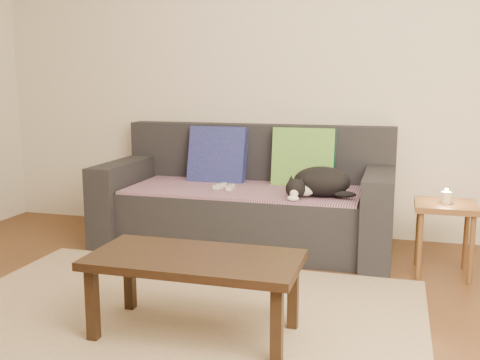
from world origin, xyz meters
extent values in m
plane|color=brown|center=(0.00, 0.00, 0.00)|extent=(4.50, 4.50, 0.00)
cube|color=beige|center=(0.00, 2.00, 1.30)|extent=(4.50, 0.04, 2.60)
cube|color=#232328|center=(0.00, 1.50, 0.21)|extent=(1.70, 0.78, 0.42)
cube|color=#232328|center=(0.00, 1.90, 0.65)|extent=(2.10, 0.18, 0.45)
cube|color=#232328|center=(-0.95, 1.50, 0.30)|extent=(0.20, 0.90, 0.60)
cube|color=#232328|center=(0.95, 1.50, 0.30)|extent=(0.20, 0.90, 0.60)
cube|color=#3E294E|center=(0.00, 1.48, 0.43)|extent=(1.66, 0.74, 0.02)
cube|color=#11184A|center=(-0.28, 1.74, 0.63)|extent=(0.44, 0.22, 0.46)
cube|color=#0D5941|center=(0.39, 1.74, 0.63)|extent=(0.46, 0.18, 0.47)
ellipsoid|color=black|center=(0.58, 1.35, 0.54)|extent=(0.41, 0.33, 0.20)
sphere|color=black|center=(0.42, 1.21, 0.51)|extent=(0.15, 0.15, 0.13)
sphere|color=white|center=(0.43, 1.16, 0.49)|extent=(0.06, 0.06, 0.05)
ellipsoid|color=black|center=(0.74, 1.27, 0.48)|extent=(0.16, 0.07, 0.04)
cube|color=white|center=(-0.08, 1.40, 0.46)|extent=(0.05, 0.15, 0.03)
cube|color=white|center=(-0.17, 1.43, 0.46)|extent=(0.06, 0.15, 0.03)
cube|color=brown|center=(1.36, 1.25, 0.44)|extent=(0.37, 0.37, 0.04)
cylinder|color=brown|center=(1.21, 1.11, 0.21)|extent=(0.03, 0.03, 0.42)
cylinder|color=brown|center=(1.51, 1.11, 0.21)|extent=(0.03, 0.03, 0.42)
cylinder|color=brown|center=(1.21, 1.40, 0.21)|extent=(0.03, 0.03, 0.42)
cylinder|color=brown|center=(1.51, 1.40, 0.21)|extent=(0.03, 0.03, 0.42)
cylinder|color=beige|center=(1.36, 1.25, 0.49)|extent=(0.06, 0.06, 0.07)
sphere|color=#FFBF59|center=(1.36, 1.25, 0.54)|extent=(0.02, 0.02, 0.02)
cube|color=tan|center=(0.00, 0.15, 0.01)|extent=(2.50, 1.80, 0.01)
cube|color=black|center=(0.16, 0.02, 0.38)|extent=(0.99, 0.50, 0.04)
cube|color=black|center=(-0.27, -0.17, 0.18)|extent=(0.05, 0.05, 0.36)
cube|color=black|center=(0.60, -0.17, 0.18)|extent=(0.05, 0.05, 0.36)
cube|color=black|center=(-0.27, 0.20, 0.18)|extent=(0.05, 0.05, 0.36)
cube|color=black|center=(0.60, 0.20, 0.18)|extent=(0.05, 0.05, 0.36)
camera|label=1|loc=(1.06, -2.35, 1.20)|focal=42.00mm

